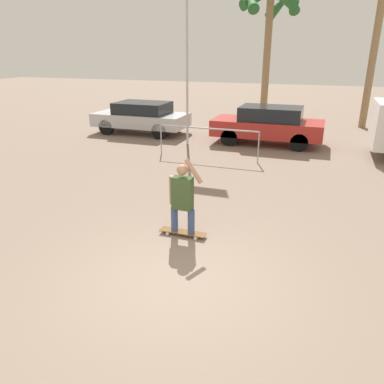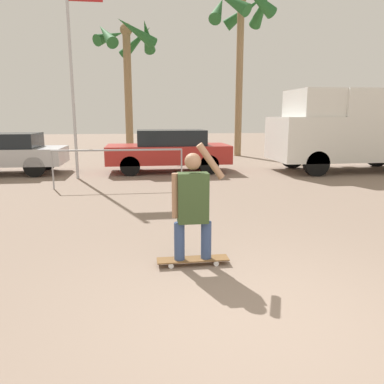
{
  "view_description": "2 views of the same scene",
  "coord_description": "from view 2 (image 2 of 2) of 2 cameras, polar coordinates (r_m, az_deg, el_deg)",
  "views": [
    {
      "loc": [
        2.01,
        -4.91,
        3.54
      ],
      "look_at": [
        -0.43,
        1.95,
        0.79
      ],
      "focal_mm": 35.0,
      "sensor_mm": 36.0,
      "label": 1
    },
    {
      "loc": [
        -1.12,
        -3.23,
        1.97
      ],
      "look_at": [
        -0.37,
        2.23,
        0.85
      ],
      "focal_mm": 35.0,
      "sensor_mm": 36.0,
      "label": 2
    }
  ],
  "objects": [
    {
      "name": "camper_van",
      "position": [
        14.84,
        23.57,
        9.04
      ],
      "size": [
        5.69,
        2.29,
        2.87
      ],
      "color": "black",
      "rests_on": "ground_plane"
    },
    {
      "name": "palm_tree_near_van",
      "position": [
        19.6,
        7.58,
        24.69
      ],
      "size": [
        3.29,
        3.38,
        7.9
      ],
      "color": "#8E704C",
      "rests_on": "ground_plane"
    },
    {
      "name": "flagpole",
      "position": [
        12.53,
        -17.5,
        18.55
      ],
      "size": [
        1.09,
        0.12,
        6.18
      ],
      "color": "#B7B7BC",
      "rests_on": "ground_plane"
    },
    {
      "name": "parked_car_red",
      "position": [
        13.48,
        -3.54,
        6.46
      ],
      "size": [
        4.32,
        1.84,
        1.49
      ],
      "color": "black",
      "rests_on": "ground_plane"
    },
    {
      "name": "parked_car_silver",
      "position": [
        14.45,
        -27.03,
        5.42
      ],
      "size": [
        4.2,
        1.9,
        1.4
      ],
      "color": "black",
      "rests_on": "ground_plane"
    },
    {
      "name": "palm_tree_center_background",
      "position": [
        22.53,
        -9.81,
        21.0
      ],
      "size": [
        3.65,
        3.72,
        7.18
      ],
      "color": "#8E704C",
      "rests_on": "ground_plane"
    },
    {
      "name": "ground_plane",
      "position": [
        3.95,
        10.3,
        -18.65
      ],
      "size": [
        80.0,
        80.0,
        0.0
      ],
      "primitive_type": "plane",
      "color": "gray"
    },
    {
      "name": "person_skateboarder",
      "position": [
        4.89,
        0.11,
        -1.44
      ],
      "size": [
        0.69,
        0.22,
        1.56
      ],
      "color": "#384C7A",
      "rests_on": "skateboard"
    },
    {
      "name": "plaza_railing_segment",
      "position": [
        10.58,
        -11.2,
        5.39
      ],
      "size": [
        3.57,
        0.05,
        1.08
      ],
      "color": "#99999E",
      "rests_on": "ground_plane"
    },
    {
      "name": "skateboard",
      "position": [
        5.13,
        0.12,
        -10.26
      ],
      "size": [
        0.97,
        0.22,
        0.09
      ],
      "color": "brown",
      "rests_on": "ground_plane"
    }
  ]
}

